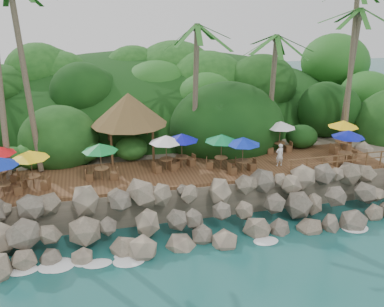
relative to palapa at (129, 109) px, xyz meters
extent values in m
plane|color=#19514F|center=(3.62, -9.45, -5.79)|extent=(140.00, 140.00, 0.00)
cube|color=gray|center=(3.62, 6.55, -4.74)|extent=(32.00, 25.20, 2.10)
ellipsoid|color=#143811|center=(3.62, 14.05, -5.79)|extent=(44.80, 28.00, 15.40)
cube|color=brown|center=(3.62, -3.45, -3.59)|extent=(26.00, 5.00, 0.20)
ellipsoid|color=white|center=(-5.38, -9.15, -5.76)|extent=(1.20, 0.80, 0.06)
ellipsoid|color=white|center=(-2.38, -9.15, -5.76)|extent=(1.20, 0.80, 0.06)
ellipsoid|color=white|center=(0.62, -9.15, -5.76)|extent=(1.20, 0.80, 0.06)
ellipsoid|color=white|center=(3.62, -9.15, -5.76)|extent=(1.20, 0.80, 0.06)
ellipsoid|color=white|center=(6.62, -9.15, -5.76)|extent=(1.20, 0.80, 0.06)
ellipsoid|color=white|center=(9.62, -9.15, -5.76)|extent=(1.20, 0.80, 0.06)
ellipsoid|color=white|center=(12.62, -9.15, -5.76)|extent=(1.20, 0.80, 0.06)
cylinder|color=brown|center=(-6.31, -0.73, 2.43)|extent=(1.09, 1.93, 11.78)
cylinder|color=brown|center=(4.57, -0.68, 1.01)|extent=(0.66, 0.68, 9.00)
ellipsoid|color=#23601E|center=(4.57, -0.68, 5.51)|extent=(6.00, 6.00, 2.40)
cylinder|color=brown|center=(10.53, -0.17, 0.61)|extent=(0.54, 1.02, 8.20)
ellipsoid|color=#23601E|center=(10.53, -0.17, 4.70)|extent=(6.00, 6.00, 2.40)
cylinder|color=brown|center=(16.21, -1.13, 2.40)|extent=(0.99, 1.85, 11.74)
cylinder|color=brown|center=(16.51, -0.74, 1.49)|extent=(0.38, 0.93, 9.96)
ellipsoid|color=#23601E|center=(16.51, -0.74, 6.46)|extent=(6.00, 6.00, 2.40)
cylinder|color=brown|center=(-1.40, -1.40, -2.29)|extent=(0.16, 0.16, 2.40)
cylinder|color=brown|center=(1.40, -1.40, -2.29)|extent=(0.16, 0.16, 2.40)
cylinder|color=brown|center=(-1.40, 1.40, -2.29)|extent=(0.16, 0.16, 2.40)
cylinder|color=brown|center=(1.40, 1.40, -2.29)|extent=(0.16, 0.16, 2.40)
cone|color=brown|center=(0.00, 0.00, 0.01)|extent=(5.30, 5.30, 2.20)
cylinder|color=brown|center=(6.65, -4.74, -3.10)|extent=(0.08, 0.08, 0.78)
cylinder|color=brown|center=(6.65, -4.74, -2.70)|extent=(0.88, 0.88, 0.05)
cylinder|color=brown|center=(6.65, -4.74, -2.34)|extent=(0.05, 0.05, 2.31)
cone|color=#0D27B1|center=(6.65, -4.74, -1.34)|extent=(2.20, 2.20, 0.47)
cube|color=brown|center=(5.93, -4.89, -3.25)|extent=(0.52, 0.52, 0.48)
cube|color=brown|center=(7.36, -4.59, -3.25)|extent=(0.52, 0.52, 0.48)
cylinder|color=brown|center=(-7.72, -4.91, -3.10)|extent=(0.08, 0.08, 0.78)
cylinder|color=brown|center=(-7.72, -4.91, -2.70)|extent=(0.88, 0.88, 0.05)
cylinder|color=brown|center=(-7.72, -4.91, -2.34)|extent=(0.05, 0.05, 2.31)
cube|color=brown|center=(-7.01, -4.74, -3.25)|extent=(0.53, 0.53, 0.48)
cylinder|color=brown|center=(-2.22, -3.83, -3.10)|extent=(0.08, 0.08, 0.78)
cylinder|color=brown|center=(-2.22, -3.83, -2.70)|extent=(0.88, 0.88, 0.05)
cylinder|color=brown|center=(-2.22, -3.83, -2.34)|extent=(0.05, 0.05, 2.31)
cone|color=#0D7931|center=(-2.22, -3.83, -1.34)|extent=(2.20, 2.20, 0.47)
cube|color=brown|center=(-2.94, -3.72, -3.25)|extent=(0.50, 0.50, 0.48)
cube|color=brown|center=(-1.49, -3.93, -3.25)|extent=(0.50, 0.50, 0.48)
cylinder|color=brown|center=(13.97, -5.04, -3.10)|extent=(0.08, 0.08, 0.78)
cylinder|color=brown|center=(13.97, -5.04, -2.70)|extent=(0.88, 0.88, 0.05)
cylinder|color=brown|center=(13.97, -5.04, -2.34)|extent=(0.05, 0.05, 2.31)
cone|color=#0C169D|center=(13.97, -5.04, -1.34)|extent=(2.20, 2.20, 0.47)
cube|color=brown|center=(13.28, -5.29, -3.25)|extent=(0.56, 0.56, 0.48)
cube|color=brown|center=(14.67, -4.80, -3.25)|extent=(0.56, 0.56, 0.48)
cylinder|color=brown|center=(15.06, -2.76, -3.10)|extent=(0.08, 0.08, 0.78)
cylinder|color=brown|center=(15.06, -2.76, -2.70)|extent=(0.88, 0.88, 0.05)
cylinder|color=brown|center=(15.06, -2.76, -2.34)|extent=(0.05, 0.05, 2.31)
cone|color=yellow|center=(15.06, -2.76, -1.34)|extent=(2.20, 2.20, 0.47)
cube|color=brown|center=(14.37, -2.99, -3.25)|extent=(0.56, 0.56, 0.48)
cube|color=brown|center=(15.76, -2.53, -3.25)|extent=(0.56, 0.56, 0.48)
cylinder|color=brown|center=(1.97, -3.20, -3.10)|extent=(0.08, 0.08, 0.78)
cylinder|color=brown|center=(1.97, -3.20, -2.70)|extent=(0.88, 0.88, 0.05)
cylinder|color=brown|center=(1.97, -3.20, -2.34)|extent=(0.05, 0.05, 2.31)
cone|color=white|center=(1.97, -3.20, -1.34)|extent=(2.20, 2.20, 0.47)
cube|color=brown|center=(1.28, -3.47, -3.25)|extent=(0.57, 0.57, 0.48)
cube|color=brown|center=(2.65, -2.93, -3.25)|extent=(0.57, 0.57, 0.48)
cylinder|color=brown|center=(5.50, -3.82, -3.10)|extent=(0.08, 0.08, 0.78)
cylinder|color=brown|center=(5.50, -3.82, -2.70)|extent=(0.88, 0.88, 0.05)
cylinder|color=brown|center=(5.50, -3.82, -2.34)|extent=(0.05, 0.05, 2.31)
cone|color=#0D763F|center=(5.50, -3.82, -1.34)|extent=(2.20, 2.20, 0.47)
cube|color=brown|center=(4.81, -3.59, -3.25)|extent=(0.55, 0.55, 0.48)
cube|color=brown|center=(6.20, -4.05, -3.25)|extent=(0.55, 0.55, 0.48)
cylinder|color=brown|center=(-8.18, -2.86, -3.10)|extent=(0.08, 0.08, 0.78)
cylinder|color=brown|center=(-8.18, -2.86, -2.70)|extent=(0.88, 0.88, 0.05)
cube|color=brown|center=(-7.44, -2.83, -3.25)|extent=(0.46, 0.46, 0.48)
cylinder|color=brown|center=(3.04, -3.04, -3.10)|extent=(0.08, 0.08, 0.78)
cylinder|color=brown|center=(3.04, -3.04, -2.70)|extent=(0.88, 0.88, 0.05)
cylinder|color=brown|center=(3.04, -3.04, -2.34)|extent=(0.05, 0.05, 2.31)
cone|color=#0C0FA5|center=(3.04, -3.04, -1.34)|extent=(2.20, 2.20, 0.47)
cube|color=brown|center=(2.35, -3.29, -3.25)|extent=(0.57, 0.57, 0.48)
cube|color=brown|center=(3.72, -2.78, -3.25)|extent=(0.57, 0.57, 0.48)
cylinder|color=brown|center=(-6.20, -4.14, -3.10)|extent=(0.08, 0.08, 0.78)
cylinder|color=brown|center=(-6.20, -4.14, -2.70)|extent=(0.88, 0.88, 0.05)
cylinder|color=brown|center=(-6.20, -4.14, -2.34)|extent=(0.05, 0.05, 2.31)
cone|color=yellow|center=(-6.20, -4.14, -1.34)|extent=(2.20, 2.20, 0.47)
cube|color=brown|center=(-6.88, -3.88, -3.25)|extent=(0.57, 0.57, 0.48)
cube|color=brown|center=(-5.51, -4.40, -3.25)|extent=(0.57, 0.57, 0.48)
cylinder|color=brown|center=(10.58, -1.85, -3.10)|extent=(0.08, 0.08, 0.78)
cylinder|color=brown|center=(10.58, -1.85, -2.70)|extent=(0.88, 0.88, 0.05)
cylinder|color=brown|center=(10.58, -1.85, -2.34)|extent=(0.05, 0.05, 2.31)
cone|color=silver|center=(10.58, -1.85, -1.34)|extent=(2.20, 2.20, 0.47)
cube|color=brown|center=(9.84, -1.86, -3.25)|extent=(0.45, 0.45, 0.48)
cube|color=brown|center=(11.31, -1.83, -3.25)|extent=(0.45, 0.45, 0.48)
cylinder|color=brown|center=(9.58, -5.80, -2.99)|extent=(0.10, 0.10, 1.00)
cylinder|color=brown|center=(10.68, -5.80, -2.99)|extent=(0.10, 0.10, 1.00)
cylinder|color=brown|center=(11.78, -5.80, -2.99)|extent=(0.10, 0.10, 1.00)
cylinder|color=brown|center=(12.88, -5.80, -2.99)|extent=(0.10, 0.10, 1.00)
cylinder|color=brown|center=(13.98, -5.80, -2.99)|extent=(0.10, 0.10, 1.00)
cylinder|color=brown|center=(15.08, -5.80, -2.99)|extent=(0.10, 0.10, 1.00)
cylinder|color=brown|center=(16.18, -5.80, -2.99)|extent=(0.10, 0.10, 1.00)
cube|color=brown|center=(12.88, -5.80, -2.54)|extent=(7.20, 0.06, 0.06)
cube|color=brown|center=(12.88, -5.80, -2.94)|extent=(7.20, 0.06, 0.06)
imported|color=white|center=(9.46, -4.28, -2.71)|extent=(0.60, 0.43, 1.56)
camera|label=1|loc=(-2.78, -28.76, 6.96)|focal=39.83mm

